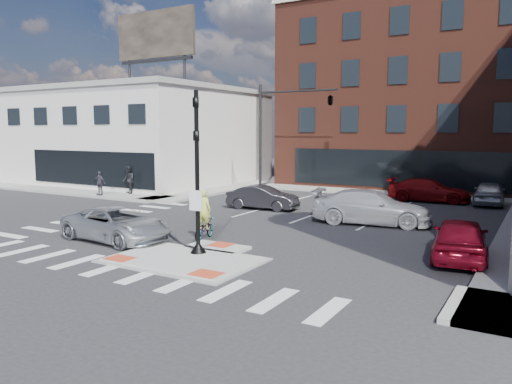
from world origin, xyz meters
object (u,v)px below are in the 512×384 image
Objects in this scene: white_pickup at (371,207)px; cyclist at (204,223)px; silver_suv at (117,224)px; bg_car_dark at (263,198)px; pedestrian_b at (100,183)px; red_sedan at (460,239)px; bg_car_silver at (489,193)px; bg_car_red at (429,190)px; pedestrian_a at (128,180)px.

cyclist reaches higher than white_pickup.
white_pickup is (8.08, 9.23, 0.14)m from silver_suv.
pedestrian_b is at bearing 90.46° from bg_car_dark.
red_sedan is 1.08× the size of bg_car_dark.
pedestrian_b is (-23.78, -10.00, 0.24)m from bg_car_silver.
red_sedan is 13.61m from bg_car_dark.
pedestrian_b is (-14.32, 7.20, 0.27)m from cyclist.
bg_car_red is 2.41× the size of cyclist.
pedestrian_a is 1.17× the size of pedestrian_b.
pedestrian_b reaches higher than red_sedan.
cyclist reaches higher than pedestrian_b.
bg_car_silver is at bearing -57.85° from bg_car_dark.
bg_car_red is at bearing -20.36° from silver_suv.
bg_car_red is (-4.10, 14.85, -0.03)m from red_sedan.
bg_car_red is at bearing 19.28° from pedestrian_b.
bg_car_red is at bearing -82.54° from red_sedan.
bg_car_silver is 0.85× the size of bg_car_red.
red_sedan reaches higher than bg_car_red.
cyclist reaches higher than silver_suv.
silver_suv is 0.88× the size of white_pickup.
bg_car_silver is at bearing -95.96° from red_sedan.
pedestrian_a reaches higher than red_sedan.
bg_car_silver is 2.24× the size of pedestrian_a.
pedestrian_b is (-19.40, 0.09, 0.15)m from white_pickup.
pedestrian_a reaches higher than bg_car_dark.
bg_car_silver is 3.59m from bg_car_red.
pedestrian_b reaches higher than white_pickup.
cyclist is 16.03m from pedestrian_b.
pedestrian_a is at bearing 15.80° from bg_car_silver.
silver_suv reaches higher than bg_car_dark.
red_sedan is 1.04× the size of bg_car_silver.
bg_car_dark is 0.96× the size of bg_car_silver.
silver_suv is at bearing 52.97° from bg_car_silver.
white_pickup reaches higher than bg_car_dark.
bg_car_dark is (-7.01, 1.35, -0.15)m from white_pickup.
pedestrian_a is 2.02m from pedestrian_b.
cyclist reaches higher than bg_car_red.
silver_suv is 2.38× the size of cyclist.
bg_car_dark is (-11.93, 6.55, -0.09)m from red_sedan.
bg_car_dark is 1.96× the size of cyclist.
pedestrian_b reaches higher than bg_car_red.
bg_car_silver is 19.63m from cyclist.
silver_suv is 2.59× the size of pedestrian_a.
pedestrian_b is at bearing 79.96° from white_pickup.
silver_suv is 1.21× the size of bg_car_dark.
bg_car_silver is (11.39, 8.74, 0.06)m from bg_car_dark.
bg_car_dark is 11.37m from pedestrian_a.
white_pickup is at bearing -54.59° from red_sedan.
pedestrian_a is at bearing 82.31° from bg_car_dark.
bg_car_red is at bearing 2.76° from bg_car_silver.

